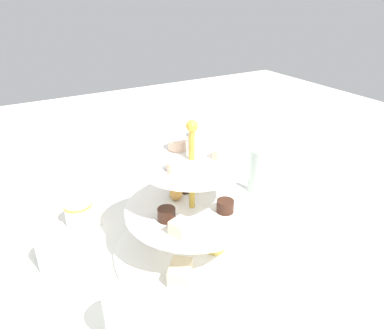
# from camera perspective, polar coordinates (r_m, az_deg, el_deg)

# --- Properties ---
(ground_plane) EXTENTS (2.40, 2.40, 0.00)m
(ground_plane) POSITION_cam_1_polar(r_m,az_deg,el_deg) (0.74, 0.00, -13.06)
(ground_plane) COLOR silver
(tiered_serving_stand) EXTENTS (0.29, 0.29, 0.26)m
(tiered_serving_stand) POSITION_cam_1_polar(r_m,az_deg,el_deg) (0.69, 0.03, -7.96)
(tiered_serving_stand) COLOR white
(tiered_serving_stand) RESTS_ON ground_plane
(water_glass_tall_right) EXTENTS (0.07, 0.07, 0.13)m
(water_glass_tall_right) POSITION_cam_1_polar(r_m,az_deg,el_deg) (0.87, 10.57, -1.77)
(water_glass_tall_right) COLOR silver
(water_glass_tall_right) RESTS_ON ground_plane
(water_glass_short_left) EXTENTS (0.06, 0.06, 0.07)m
(water_glass_short_left) POSITION_cam_1_polar(r_m,az_deg,el_deg) (0.73, -19.70, -12.11)
(water_glass_short_left) COLOR silver
(water_glass_short_left) RESTS_ON ground_plane
(teacup_with_saucer) EXTENTS (0.09, 0.09, 0.05)m
(teacup_with_saucer) POSITION_cam_1_polar(r_m,az_deg,el_deg) (0.84, -16.55, -7.07)
(teacup_with_saucer) COLOR white
(teacup_with_saucer) RESTS_ON ground_plane
(butter_knife_left) EXTENTS (0.15, 0.10, 0.00)m
(butter_knife_left) POSITION_cam_1_polar(r_m,az_deg,el_deg) (0.67, 23.32, -20.07)
(butter_knife_left) COLOR silver
(butter_knife_left) RESTS_ON ground_plane
(butter_knife_right) EXTENTS (0.17, 0.02, 0.00)m
(butter_knife_right) POSITION_cam_1_polar(r_m,az_deg,el_deg) (0.97, -6.50, -2.79)
(butter_knife_right) COLOR silver
(butter_knife_right) RESTS_ON ground_plane
(water_glass_mid_back) EXTENTS (0.06, 0.06, 0.09)m
(water_glass_mid_back) POSITION_cam_1_polar(r_m,az_deg,el_deg) (0.57, -9.66, -22.10)
(water_glass_mid_back) COLOR silver
(water_glass_mid_back) RESTS_ON ground_plane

